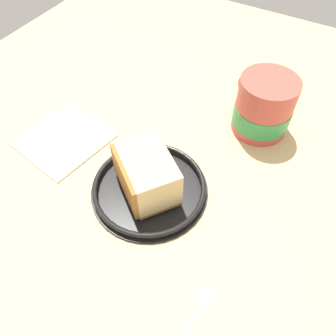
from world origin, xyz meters
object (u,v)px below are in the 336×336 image
Objects in this scene: tea_mug at (263,107)px; teaspoon at (200,309)px; folded_napkin at (64,139)px; cake_slice at (147,175)px; small_plate at (149,188)px.

teaspoon is (5.02, -33.32, -4.34)cm from tea_mug.
tea_mug is 34.53cm from folded_napkin.
cake_slice is 0.88× the size of folded_napkin.
folded_napkin is (-32.97, 13.53, -0.05)cm from teaspoon.
tea_mug is at bearing 35.29° from folded_napkin.
teaspoon is (14.49, -11.86, -0.46)cm from small_plate.
folded_napkin is at bearing 157.69° from teaspoon.
cake_slice is 1.05× the size of tea_mug.
tea_mug reaches higher than small_plate.
cake_slice reaches higher than folded_napkin.
cake_slice is 23.73cm from tea_mug.
small_plate is 1.57× the size of tea_mug.
tea_mug is at bearing 66.02° from cake_slice.
teaspoon is (14.66, -11.64, -3.89)cm from cake_slice.
small_plate is 1.57× the size of teaspoon.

